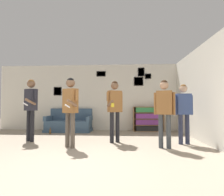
% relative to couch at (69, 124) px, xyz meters
% --- Properties ---
extents(ground_plane, '(20.00, 20.00, 0.00)m').
position_rel_couch_xyz_m(ground_plane, '(1.18, -3.97, -0.29)').
color(ground_plane, gray).
extents(wall_back, '(8.56, 0.08, 2.70)m').
position_rel_couch_xyz_m(wall_back, '(1.18, 0.42, 1.06)').
color(wall_back, silver).
rests_on(wall_back, ground_plane).
extents(wall_right, '(0.06, 6.76, 2.70)m').
position_rel_couch_xyz_m(wall_right, '(4.29, -1.79, 1.06)').
color(wall_right, silver).
rests_on(wall_right, ground_plane).
extents(couch, '(1.75, 0.80, 0.88)m').
position_rel_couch_xyz_m(couch, '(0.00, 0.00, 0.00)').
color(couch, '#3D5670').
rests_on(couch, ground_plane).
extents(bookshelf, '(1.18, 0.30, 0.96)m').
position_rel_couch_xyz_m(bookshelf, '(3.09, 0.20, 0.19)').
color(bookshelf, olive).
rests_on(bookshelf, ground_plane).
extents(floor_lamp, '(0.28, 0.28, 1.94)m').
position_rel_couch_xyz_m(floor_lamp, '(-1.27, -0.66, 1.02)').
color(floor_lamp, '#ADA89E').
rests_on(floor_lamp, ground_plane).
extents(person_player_foreground_left, '(0.44, 0.60, 1.77)m').
position_rel_couch_xyz_m(person_player_foreground_left, '(-0.54, -1.91, 0.81)').
color(person_player_foreground_left, black).
rests_on(person_player_foreground_left, ground_plane).
extents(person_player_foreground_center, '(0.44, 0.60, 1.70)m').
position_rel_couch_xyz_m(person_player_foreground_center, '(0.80, -2.56, 0.76)').
color(person_player_foreground_center, brown).
rests_on(person_player_foreground_center, ground_plane).
extents(person_watcher_holding_cup, '(0.44, 0.57, 1.70)m').
position_rel_couch_xyz_m(person_watcher_holding_cup, '(1.87, -1.93, 0.76)').
color(person_watcher_holding_cup, black).
rests_on(person_watcher_holding_cup, ground_plane).
extents(person_spectator_near_bookshelf, '(0.48, 0.31, 1.64)m').
position_rel_couch_xyz_m(person_spectator_near_bookshelf, '(3.09, -2.50, 0.71)').
color(person_spectator_near_bookshelf, '#3D4247').
rests_on(person_spectator_near_bookshelf, ground_plane).
extents(person_spectator_far_right, '(0.50, 0.23, 1.58)m').
position_rel_couch_xyz_m(person_spectator_far_right, '(3.70, -2.03, 0.67)').
color(person_spectator_far_right, '#2D334C').
rests_on(person_spectator_far_right, ground_plane).
extents(bottle_on_floor, '(0.07, 0.07, 0.23)m').
position_rel_couch_xyz_m(bottle_on_floor, '(-0.47, -0.69, -0.20)').
color(bottle_on_floor, brown).
rests_on(bottle_on_floor, ground_plane).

